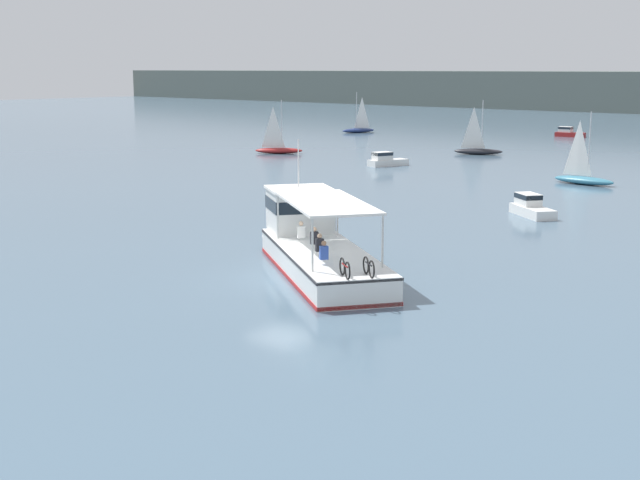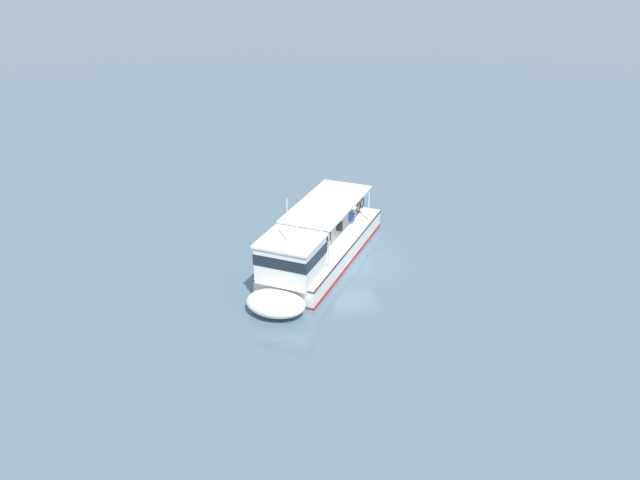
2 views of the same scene
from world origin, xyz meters
name	(u,v)px [view 2 (image 2 of 2)]	position (x,y,z in m)	size (l,w,h in m)	color
ground_plane	(355,263)	(0.00, 0.00, 0.00)	(400.00, 400.00, 0.00)	slate
ferry_main	(313,254)	(-0.47, 2.48, 1.02)	(12.28, 9.65, 5.32)	white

